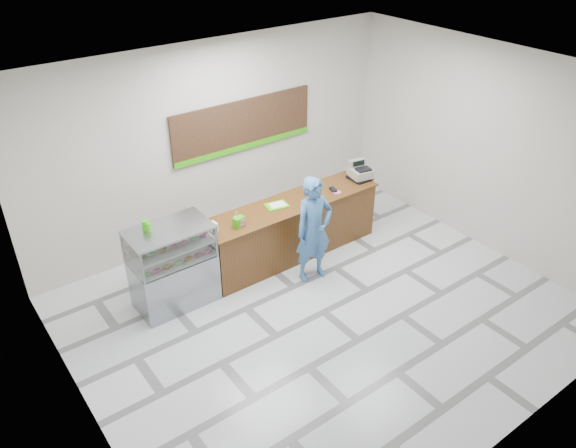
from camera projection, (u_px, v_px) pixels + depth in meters
floor at (324, 312)px, 8.50m from camera, size 7.00×7.00×0.00m
back_wall at (216, 142)px, 9.66m from camera, size 7.00×0.00×7.00m
ceiling at (334, 85)px, 6.69m from camera, size 7.00×7.00×0.00m
sales_counter at (292, 229)px, 9.58m from camera, size 3.26×0.76×1.03m
display_case at (173, 266)px, 8.36m from camera, size 1.22×0.72×1.33m
menu_board at (244, 126)px, 9.81m from camera, size 2.80×0.06×0.90m
cash_register at (360, 172)px, 9.99m from camera, size 0.42×0.44×0.34m
card_terminal at (333, 189)px, 9.66m from camera, size 0.12×0.18×0.04m
serving_tray at (277, 205)px, 9.20m from camera, size 0.41×0.32×0.02m
napkin_box at (212, 227)px, 8.54m from camera, size 0.15×0.15×0.12m
straw_cup at (237, 220)px, 8.71m from camera, size 0.08×0.08×0.11m
promo_box at (239, 222)px, 8.62m from camera, size 0.20×0.15×0.15m
donut_decal at (337, 192)px, 9.61m from camera, size 0.16×0.16×0.00m
green_cup_left at (146, 225)px, 7.95m from camera, size 0.10×0.10×0.15m
green_cup_right at (148, 227)px, 7.94m from camera, size 0.08×0.08×0.13m
customer at (314, 230)px, 8.83m from camera, size 0.69×0.49×1.79m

